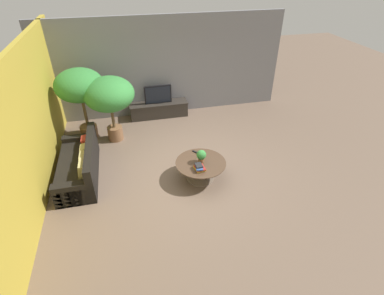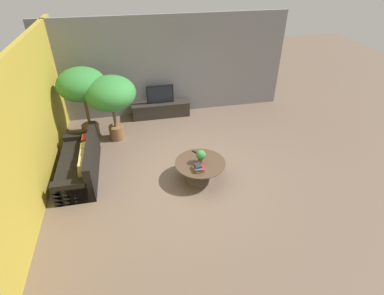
{
  "view_description": "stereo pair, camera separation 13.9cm",
  "coord_description": "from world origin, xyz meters",
  "views": [
    {
      "loc": [
        -1.29,
        -5.69,
        4.49
      ],
      "look_at": [
        0.08,
        0.09,
        0.55
      ],
      "focal_mm": 28.0,
      "sensor_mm": 36.0,
      "label": 1
    },
    {
      "loc": [
        -1.15,
        -5.73,
        4.49
      ],
      "look_at": [
        0.08,
        0.09,
        0.55
      ],
      "focal_mm": 28.0,
      "sensor_mm": 36.0,
      "label": 2
    }
  ],
  "objects": [
    {
      "name": "media_console",
      "position": [
        -0.33,
        2.94,
        0.24
      ],
      "size": [
        1.83,
        0.5,
        0.47
      ],
      "color": "#2D2823",
      "rests_on": "ground"
    },
    {
      "name": "book_stack",
      "position": [
        0.07,
        -0.66,
        0.51
      ],
      "size": [
        0.25,
        0.3,
        0.12
      ],
      "color": "gold",
      "rests_on": "coffee_table"
    },
    {
      "name": "ground_plane",
      "position": [
        0.0,
        0.0,
        0.0
      ],
      "size": [
        24.0,
        24.0,
        0.0
      ],
      "primitive_type": "plane",
      "color": "brown"
    },
    {
      "name": "remote_black",
      "position": [
        0.14,
        0.01,
        0.47
      ],
      "size": [
        0.12,
        0.15,
        0.02
      ],
      "primitive_type": "cube",
      "rotation": [
        0.0,
        0.0,
        0.6
      ],
      "color": "black",
      "rests_on": "coffee_table"
    },
    {
      "name": "couch_by_wall",
      "position": [
        -2.54,
        0.33,
        0.29
      ],
      "size": [
        0.84,
        2.13,
        0.84
      ],
      "rotation": [
        0.0,
        0.0,
        -1.57
      ],
      "color": "black",
      "rests_on": "ground"
    },
    {
      "name": "coffee_table",
      "position": [
        0.17,
        -0.42,
        0.32
      ],
      "size": [
        1.15,
        1.15,
        0.46
      ],
      "color": "#756656",
      "rests_on": "ground"
    },
    {
      "name": "potted_palm_tall",
      "position": [
        -2.45,
        2.19,
        1.47
      ],
      "size": [
        1.27,
        1.27,
        1.97
      ],
      "color": "brown",
      "rests_on": "ground"
    },
    {
      "name": "potted_palm_corner",
      "position": [
        -1.72,
        1.83,
        1.32
      ],
      "size": [
        1.31,
        1.31,
        1.81
      ],
      "color": "brown",
      "rests_on": "ground"
    },
    {
      "name": "television",
      "position": [
        -0.33,
        2.94,
        0.74
      ],
      "size": [
        0.83,
        0.13,
        0.56
      ],
      "color": "black",
      "rests_on": "media_console"
    },
    {
      "name": "back_wall_stone",
      "position": [
        0.0,
        3.26,
        1.5
      ],
      "size": [
        7.4,
        0.12,
        3.0
      ],
      "primitive_type": "cube",
      "color": "slate",
      "rests_on": "ground"
    },
    {
      "name": "side_wall_left",
      "position": [
        -3.26,
        0.2,
        1.5
      ],
      "size": [
        0.12,
        7.4,
        3.0
      ],
      "primitive_type": "cube",
      "color": "gold",
      "rests_on": "ground"
    },
    {
      "name": "potted_plant_tabletop",
      "position": [
        0.18,
        -0.41,
        0.64
      ],
      "size": [
        0.22,
        0.22,
        0.31
      ],
      "color": "brown",
      "rests_on": "coffee_table"
    }
  ]
}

